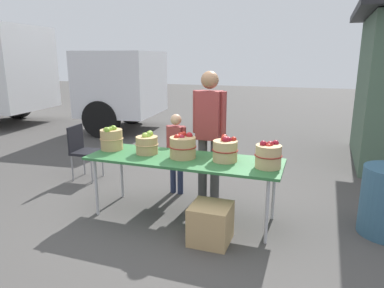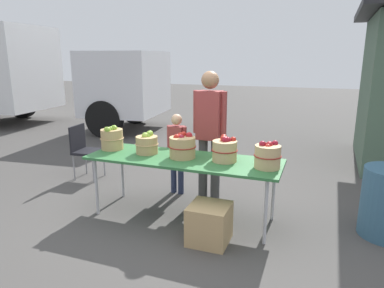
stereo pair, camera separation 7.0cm
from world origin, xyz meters
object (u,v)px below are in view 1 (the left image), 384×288
vendor_adult (209,126)px  box_truck (4,72)px  apple_basket_red_1 (225,150)px  child_customer (176,148)px  folding_chair (82,148)px  apple_basket_green_0 (111,138)px  apple_basket_green_1 (147,144)px  apple_basket_red_2 (268,155)px  produce_crate (211,223)px  market_table (184,161)px  apple_basket_red_0 (183,146)px

vendor_adult → box_truck: 7.83m
apple_basket_red_1 → child_customer: size_ratio=0.26×
folding_chair → child_customer: bearing=-98.2°
apple_basket_green_0 → apple_basket_green_1: size_ratio=1.10×
apple_basket_green_1 → apple_basket_red_2: (1.48, -0.08, 0.02)m
produce_crate → apple_basket_red_1: bearing=88.4°
apple_basket_red_1 → apple_basket_red_2: bearing=-9.7°
market_table → apple_basket_green_1: apple_basket_green_1 is taller
apple_basket_green_1 → produce_crate: size_ratio=0.70×
apple_basket_green_0 → apple_basket_red_0: size_ratio=0.97×
child_customer → box_truck: 7.41m
apple_basket_red_1 → apple_basket_green_0: bearing=179.5°
apple_basket_green_0 → apple_basket_red_1: (1.50, -0.01, -0.01)m
box_truck → folding_chair: size_ratio=9.17×
child_customer → apple_basket_red_0: bearing=124.0°
market_table → produce_crate: 0.83m
child_customer → folding_chair: bearing=3.1°
apple_basket_green_1 → apple_basket_red_1: 0.99m
child_customer → apple_basket_red_1: bearing=149.8°
market_table → apple_basket_red_0: apple_basket_red_0 is taller
vendor_adult → apple_basket_red_1: bearing=123.4°
produce_crate → apple_basket_red_2: bearing=39.9°
apple_basket_red_0 → vendor_adult: size_ratio=0.19×
apple_basket_green_0 → vendor_adult: size_ratio=0.18×
apple_basket_red_2 → produce_crate: bearing=-140.1°
child_customer → produce_crate: bearing=132.7°
child_customer → box_truck: bearing=-20.5°
apple_basket_green_1 → box_truck: (-6.45, 3.96, 0.62)m
market_table → box_truck: bearing=150.1°
market_table → vendor_adult: size_ratio=1.32×
vendor_adult → child_customer: bearing=-2.0°
folding_chair → apple_basket_red_1: bearing=-111.2°
apple_basket_green_1 → produce_crate: 1.28m
apple_basket_green_0 → apple_basket_green_1: 0.52m
apple_basket_red_2 → child_customer: 1.55m
market_table → apple_basket_green_1: bearing=174.9°
apple_basket_red_2 → apple_basket_red_1: bearing=170.3°
apple_basket_green_1 → folding_chair: size_ratio=0.33×
apple_basket_red_2 → child_customer: (-1.35, 0.72, -0.21)m
folding_chair → produce_crate: bearing=-121.4°
market_table → child_customer: child_customer is taller
apple_basket_red_1 → produce_crate: 0.85m
produce_crate → apple_basket_red_0: bearing=136.0°
box_truck → folding_chair: bearing=-39.2°
vendor_adult → produce_crate: size_ratio=4.20×
produce_crate → vendor_adult: bearing=107.9°
apple_basket_red_2 → vendor_adult: vendor_adult is taller
apple_basket_green_1 → market_table: bearing=-5.1°
apple_basket_red_1 → child_customer: 1.09m
child_customer → box_truck: size_ratio=0.15×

